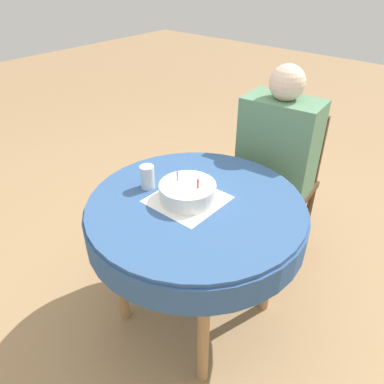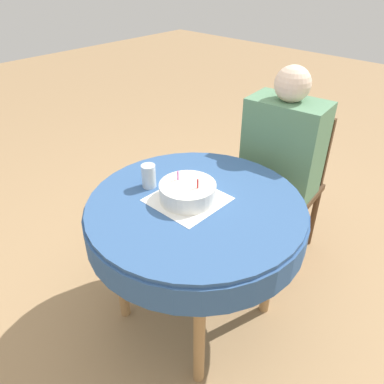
{
  "view_description": "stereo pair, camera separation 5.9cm",
  "coord_description": "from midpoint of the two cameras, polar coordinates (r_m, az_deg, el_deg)",
  "views": [
    {
      "loc": [
        0.86,
        -1.04,
        1.65
      ],
      "look_at": [
        -0.02,
        -0.0,
        0.76
      ],
      "focal_mm": 35.0,
      "sensor_mm": 36.0,
      "label": 1
    },
    {
      "loc": [
        0.91,
        -1.0,
        1.65
      ],
      "look_at": [
        -0.02,
        -0.0,
        0.76
      ],
      "focal_mm": 35.0,
      "sensor_mm": 36.0,
      "label": 2
    }
  ],
  "objects": [
    {
      "name": "chair",
      "position": [
        2.33,
        14.5,
        1.79
      ],
      "size": [
        0.48,
        0.48,
        0.87
      ],
      "rotation": [
        0.0,
        0.0,
        0.11
      ],
      "color": "#4C331E",
      "rests_on": "ground_plane"
    },
    {
      "name": "drinking_glass",
      "position": [
        1.73,
        -5.63,
        2.43
      ],
      "size": [
        0.07,
        0.07,
        0.11
      ],
      "color": "silver",
      "rests_on": "dining_table"
    },
    {
      "name": "dining_table",
      "position": [
        1.69,
        1.58,
        -4.08
      ],
      "size": [
        0.98,
        0.98,
        0.72
      ],
      "color": "#335689",
      "rests_on": "ground_plane"
    },
    {
      "name": "napkin",
      "position": [
        1.66,
        0.37,
        -1.12
      ],
      "size": [
        0.3,
        0.3,
        0.0
      ],
      "color": "white",
      "rests_on": "dining_table"
    },
    {
      "name": "person",
      "position": [
        2.15,
        14.34,
        5.91
      ],
      "size": [
        0.44,
        0.37,
        1.17
      ],
      "rotation": [
        0.0,
        0.0,
        0.11
      ],
      "color": "beige",
      "rests_on": "ground_plane"
    },
    {
      "name": "birthday_cake",
      "position": [
        1.63,
        0.37,
        0.03
      ],
      "size": [
        0.25,
        0.25,
        0.12
      ],
      "color": "white",
      "rests_on": "dining_table"
    },
    {
      "name": "ground_plane",
      "position": [
        2.13,
        1.32,
        -17.68
      ],
      "size": [
        12.0,
        12.0,
        0.0
      ],
      "primitive_type": "plane",
      "color": "#A37F56"
    }
  ]
}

